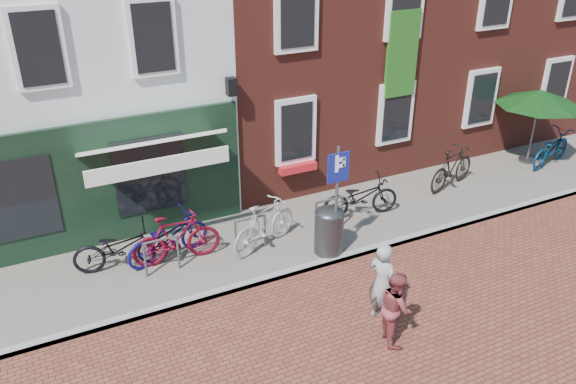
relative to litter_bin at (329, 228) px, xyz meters
name	(u,v)px	position (x,y,z in m)	size (l,w,h in m)	color
ground	(336,264)	(-0.02, -0.38, -0.71)	(80.00, 80.00, 0.00)	brown
sidewalk	(340,221)	(0.98, 1.12, -0.66)	(24.00, 3.00, 0.10)	slate
building_stucco	(23,18)	(-5.02, 6.62, 3.79)	(8.00, 8.00, 9.00)	silver
litter_bin	(329,228)	(0.00, 0.00, 0.00)	(0.64, 0.64, 1.18)	#363638
parking_sign	(337,185)	(0.08, -0.14, 1.09)	(0.50, 0.08, 2.56)	#4C4C4F
parasol	(540,95)	(7.83, 1.69, 1.45)	(2.47, 2.47, 2.30)	#4C4C4F
woman	(382,283)	(-0.23, -2.36, 0.13)	(0.61, 0.40, 1.67)	gray
boy	(395,307)	(-0.32, -2.92, 0.00)	(0.69, 0.54, 1.42)	brown
bicycle_0	(120,247)	(-4.25, 1.37, -0.09)	(0.68, 1.96, 1.03)	black
bicycle_1	(176,238)	(-3.12, 1.11, -0.04)	(0.54, 1.90, 1.14)	maroon
bicycle_2	(168,237)	(-3.25, 1.32, -0.09)	(0.68, 1.96, 1.03)	#130B50
bicycle_3	(264,225)	(-1.19, 0.81, -0.04)	(0.54, 1.90, 1.14)	#A8A8AA
bicycle_4	(360,197)	(1.51, 1.08, -0.09)	(0.68, 1.96, 1.03)	black
bicycle_5	(452,168)	(4.59, 1.36, -0.04)	(0.54, 1.90, 1.14)	black
bicycle_6	(551,148)	(8.22, 1.25, -0.09)	(0.68, 1.96, 1.03)	#062847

